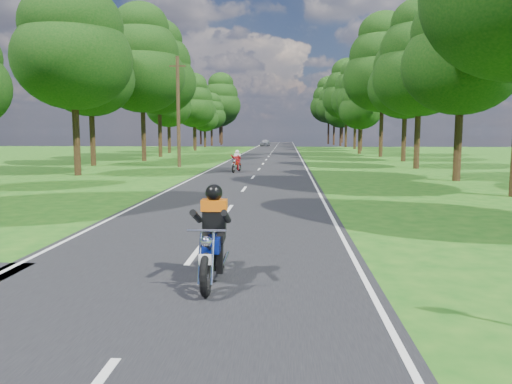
{
  "coord_description": "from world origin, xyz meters",
  "views": [
    {
      "loc": [
        1.93,
        -8.3,
        2.59
      ],
      "look_at": [
        1.16,
        4.0,
        1.1
      ],
      "focal_mm": 35.0,
      "sensor_mm": 36.0,
      "label": 1
    }
  ],
  "objects": [
    {
      "name": "ground",
      "position": [
        0.0,
        0.0,
        0.0
      ],
      "size": [
        160.0,
        160.0,
        0.0
      ],
      "primitive_type": "plane",
      "color": "#165112",
      "rests_on": "ground"
    },
    {
      "name": "main_road",
      "position": [
        0.0,
        50.0,
        0.01
      ],
      "size": [
        7.0,
        140.0,
        0.02
      ],
      "primitive_type": "cube",
      "color": "black",
      "rests_on": "ground"
    },
    {
      "name": "road_markings",
      "position": [
        -0.14,
        48.13,
        0.02
      ],
      "size": [
        7.4,
        140.0,
        0.01
      ],
      "color": "silver",
      "rests_on": "main_road"
    },
    {
      "name": "treeline",
      "position": [
        1.43,
        60.06,
        8.25
      ],
      "size": [
        40.0,
        115.35,
        14.78
      ],
      "color": "black",
      "rests_on": "ground"
    },
    {
      "name": "telegraph_pole",
      "position": [
        -6.0,
        28.0,
        4.07
      ],
      "size": [
        1.2,
        0.26,
        8.0
      ],
      "color": "#382616",
      "rests_on": "ground"
    },
    {
      "name": "rider_near_blue",
      "position": [
        0.66,
        0.05,
        0.85
      ],
      "size": [
        0.7,
        2.01,
        1.67
      ],
      "primitive_type": null,
      "rotation": [
        0.0,
        0.0,
        0.02
      ],
      "color": "navy",
      "rests_on": "main_road"
    },
    {
      "name": "rider_far_red",
      "position": [
        -1.3,
        23.51,
        0.73
      ],
      "size": [
        0.84,
        1.78,
        1.42
      ],
      "primitive_type": null,
      "rotation": [
        0.0,
        0.0,
        -0.16
      ],
      "color": "#AE220D",
      "rests_on": "main_road"
    },
    {
      "name": "distant_car",
      "position": [
        -2.03,
        82.16,
        0.66
      ],
      "size": [
        1.93,
        3.89,
        1.27
      ],
      "primitive_type": "imported",
      "rotation": [
        0.0,
        0.0,
        -0.12
      ],
      "color": "#ACAEB3",
      "rests_on": "main_road"
    }
  ]
}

